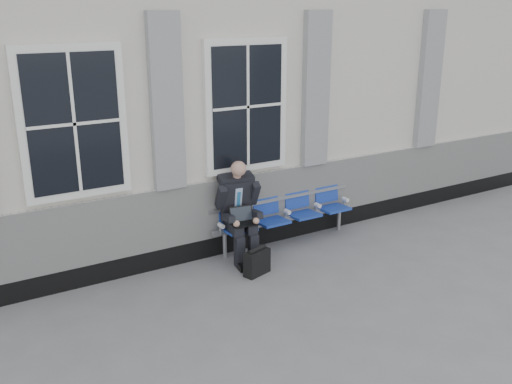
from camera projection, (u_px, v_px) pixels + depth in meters
ground at (278, 290)px, 7.70m from camera, size 70.00×70.00×0.00m
station_building at (170, 93)px, 9.84m from camera, size 14.40×4.40×4.49m
bench at (285, 210)px, 9.08m from camera, size 2.60×0.47×0.91m
businessman at (239, 207)px, 8.44m from camera, size 0.67×0.89×1.52m
briefcase at (257, 262)px, 8.09m from camera, size 0.44×0.28×0.41m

